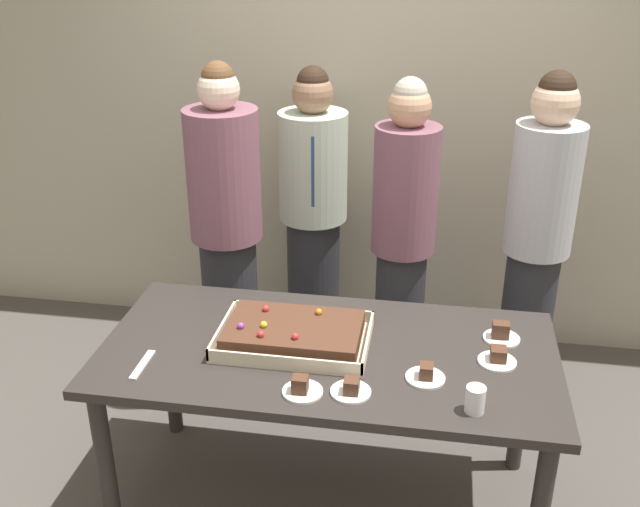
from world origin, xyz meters
TOP-DOWN VIEW (x-y plane):
  - ground_plane at (0.00, 0.00)m, footprint 12.00×12.00m
  - interior_back_panel at (0.00, 1.60)m, footprint 8.00×0.12m
  - party_table at (0.00, 0.00)m, footprint 1.83×0.89m
  - sheet_cake at (-0.14, 0.02)m, footprint 0.61×0.41m
  - plated_slice_near_left at (0.13, -0.28)m, footprint 0.15×0.15m
  - plated_slice_near_right at (0.69, 0.19)m, footprint 0.15×0.15m
  - plated_slice_far_left at (0.39, -0.15)m, footprint 0.15×0.15m
  - plated_slice_far_right at (-0.05, -0.31)m, footprint 0.15×0.15m
  - plated_slice_center_front at (0.67, 0.01)m, footprint 0.15×0.15m
  - drink_cup_nearest at (0.57, -0.32)m, footprint 0.07×0.07m
  - cake_server_utensil at (-0.69, -0.24)m, footprint 0.03×0.20m
  - person_serving_front at (0.24, 0.88)m, footprint 0.32×0.32m
  - person_green_shirt_behind at (-0.63, 0.75)m, footprint 0.36×0.36m
  - person_striped_tie_right at (0.89, 0.92)m, footprint 0.33×0.33m
  - person_far_right_suit at (-0.27, 1.19)m, footprint 0.37×0.37m

SIDE VIEW (x-z plane):
  - ground_plane at x=0.00m, z-range 0.00..0.00m
  - party_table at x=0.00m, z-range 0.30..1.09m
  - cake_server_utensil at x=-0.69m, z-range 0.79..0.80m
  - plated_slice_far_left at x=0.39m, z-range 0.78..0.84m
  - plated_slice_near_left at x=0.13m, z-range 0.78..0.84m
  - plated_slice_center_front at x=0.67m, z-range 0.78..0.84m
  - plated_slice_far_right at x=-0.05m, z-range 0.78..0.85m
  - plated_slice_near_right at x=0.69m, z-range 0.78..0.85m
  - sheet_cake at x=-0.14m, z-range 0.78..0.89m
  - drink_cup_nearest at x=0.57m, z-range 0.79..0.89m
  - person_far_right_suit at x=-0.27m, z-range 0.03..1.72m
  - person_serving_front at x=0.24m, z-range 0.04..1.76m
  - person_green_shirt_behind at x=-0.63m, z-range 0.03..1.81m
  - person_striped_tie_right at x=0.89m, z-range 0.05..1.80m
  - interior_back_panel at x=0.00m, z-range 0.00..3.00m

